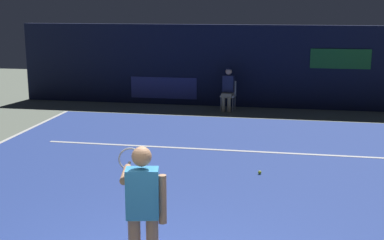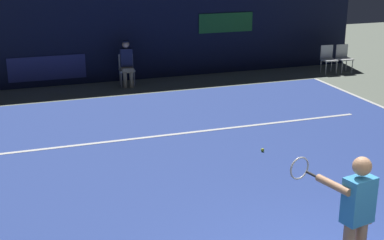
# 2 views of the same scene
# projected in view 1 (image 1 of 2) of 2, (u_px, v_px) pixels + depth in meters

# --- Properties ---
(ground_plane) EXTENTS (30.42, 30.42, 0.00)m
(ground_plane) POSITION_uv_depth(u_px,v_px,m) (208.00, 177.00, 10.10)
(ground_plane) COLOR gray
(court_surface) EXTENTS (10.56, 10.79, 0.01)m
(court_surface) POSITION_uv_depth(u_px,v_px,m) (208.00, 177.00, 10.10)
(court_surface) COLOR #2D479E
(court_surface) RESTS_ON ground
(line_service) EXTENTS (8.24, 0.10, 0.01)m
(line_service) POSITION_uv_depth(u_px,v_px,m) (221.00, 150.00, 11.91)
(line_service) COLOR white
(line_service) RESTS_ON court_surface
(back_wall) EXTENTS (14.79, 0.33, 2.60)m
(back_wall) POSITION_uv_depth(u_px,v_px,m) (243.00, 66.00, 16.83)
(back_wall) COLOR #141933
(back_wall) RESTS_ON ground
(tennis_player) EXTENTS (0.77, 0.93, 1.73)m
(tennis_player) POSITION_uv_depth(u_px,v_px,m) (143.00, 210.00, 5.88)
(tennis_player) COLOR tan
(tennis_player) RESTS_ON ground
(line_judge_on_chair) EXTENTS (0.48, 0.56, 1.32)m
(line_judge_on_chair) POSITION_uv_depth(u_px,v_px,m) (228.00, 89.00, 16.26)
(line_judge_on_chair) COLOR white
(line_judge_on_chair) RESTS_ON ground
(tennis_ball) EXTENTS (0.07, 0.07, 0.07)m
(tennis_ball) POSITION_uv_depth(u_px,v_px,m) (260.00, 172.00, 10.23)
(tennis_ball) COLOR #CCE033
(tennis_ball) RESTS_ON court_surface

